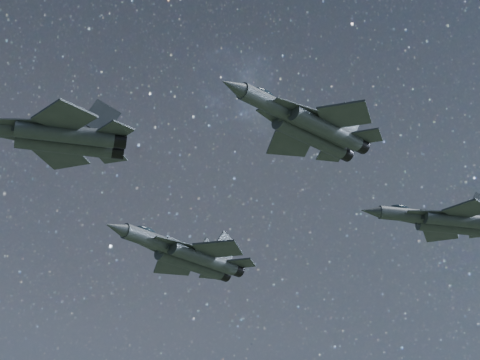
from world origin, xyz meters
TOP-DOWN VIEW (x-y plane):
  - jet_lead at (-23.68, 4.00)m, footprint 19.47×13.19m
  - jet_left at (-2.79, 16.65)m, footprint 20.37×13.80m
  - jet_right at (-4.02, -10.97)m, footprint 17.88×12.25m
  - jet_slot at (17.60, -4.71)m, footprint 16.46×11.12m

SIDE VIEW (x-z plane):
  - jet_left at x=-2.79m, z-range 142.15..147.28m
  - jet_slot at x=17.60m, z-range 143.12..147.26m
  - jet_right at x=-4.02m, z-range 145.32..149.81m
  - jet_lead at x=-23.68m, z-range 146.08..150.98m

